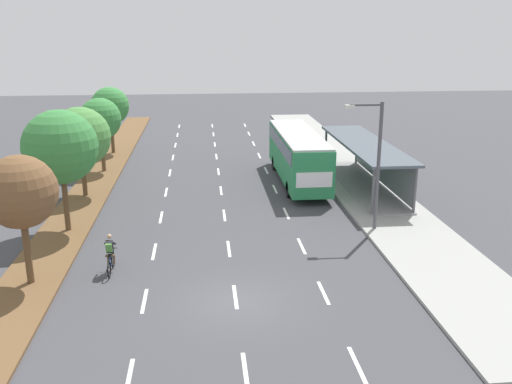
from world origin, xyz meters
name	(u,v)px	position (x,y,z in m)	size (l,w,h in m)	color
ground_plane	(236,302)	(0.00, 0.00, 0.00)	(140.00, 140.00, 0.00)	#424247
median_strip	(102,174)	(-8.30, 20.00, 0.06)	(2.60, 52.00, 0.12)	brown
sidewalk_right	(344,168)	(9.25, 20.00, 0.07)	(4.50, 52.00, 0.15)	#9E9E99
lane_divider_left	(168,182)	(-3.50, 17.75, 0.00)	(0.14, 46.51, 0.01)	white
lane_divider_center	(220,180)	(0.00, 17.75, 0.00)	(0.14, 46.51, 0.01)	white
lane_divider_right	(270,179)	(3.50, 17.75, 0.00)	(0.14, 46.51, 0.01)	white
bus_shelter	(368,160)	(9.53, 15.06, 1.87)	(2.90, 12.76, 2.86)	gray
bus	(298,152)	(5.25, 16.93, 2.07)	(2.54, 11.29, 3.37)	#28844C
cyclist	(110,255)	(-5.14, 3.23, 0.79)	(0.46, 1.82, 1.71)	black
median_tree_nearest	(20,192)	(-8.22, 2.33, 3.93)	(2.91, 2.91, 5.29)	brown
median_tree_second	(60,147)	(-8.08, 8.49, 4.43)	(3.68, 3.68, 6.16)	brown
median_tree_third	(80,137)	(-8.39, 14.66, 3.76)	(3.61, 3.61, 5.46)	brown
median_tree_fourth	(100,119)	(-8.24, 20.83, 3.87)	(2.95, 2.95, 5.24)	brown
median_tree_fifth	(110,106)	(-8.46, 26.99, 3.96)	(3.05, 3.05, 5.38)	brown
streetlight	(375,157)	(7.42, 7.09, 3.89)	(1.91, 0.24, 6.50)	#4C4C51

